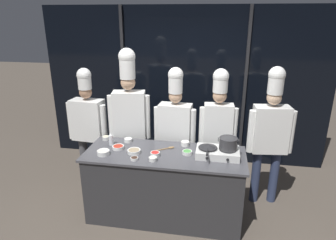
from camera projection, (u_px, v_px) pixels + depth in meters
ground_plane at (165, 215)px, 4.03m from camera, size 24.00×24.00×0.00m
window_wall_back at (183, 87)px, 5.21m from camera, size 4.93×0.09×2.70m
demo_counter at (165, 185)px, 3.87m from camera, size 2.00×0.76×0.92m
portable_stove at (218, 152)px, 3.63m from camera, size 0.52×0.34×0.10m
frying_pan at (208, 146)px, 3.62m from camera, size 0.23×0.40×0.05m
stock_pot at (228, 143)px, 3.57m from camera, size 0.25×0.22×0.15m
squeeze_bottle_clear at (111, 139)px, 3.93m from camera, size 0.06×0.06×0.17m
prep_bowl_soy_glaze at (134, 158)px, 3.54m from camera, size 0.09×0.09×0.03m
prep_bowl_rice at (128, 140)px, 4.05m from camera, size 0.11×0.11×0.05m
prep_bowl_bell_pepper at (155, 154)px, 3.64m from camera, size 0.12×0.12×0.05m
prep_bowl_chili_flakes at (118, 147)px, 3.84m from camera, size 0.15×0.15×0.04m
prep_bowl_mushrooms at (134, 151)px, 3.72m from camera, size 0.17×0.17×0.05m
prep_bowl_onion at (103, 152)px, 3.67m from camera, size 0.16×0.16×0.06m
prep_bowl_garlic at (185, 143)px, 3.93m from camera, size 0.11×0.11×0.06m
prep_bowl_noodles at (106, 138)px, 4.11m from camera, size 0.09×0.09×0.05m
prep_bowl_bean_sprouts at (153, 159)px, 3.52m from camera, size 0.10×0.10×0.04m
prep_bowl_scallions at (187, 152)px, 3.69m from camera, size 0.12×0.12×0.04m
serving_spoon_slotted at (169, 148)px, 3.85m from camera, size 0.24×0.17×0.02m
chef_head at (88, 122)px, 4.45m from camera, size 0.62×0.29×1.84m
chef_sous at (129, 113)px, 4.25m from camera, size 0.59×0.31×2.13m
chef_line at (175, 126)px, 4.21m from camera, size 0.59×0.27×1.89m
chef_pastry at (218, 125)px, 4.11m from camera, size 0.52×0.23×1.89m
chef_apprentice at (270, 130)px, 3.98m from camera, size 0.60×0.30×1.94m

